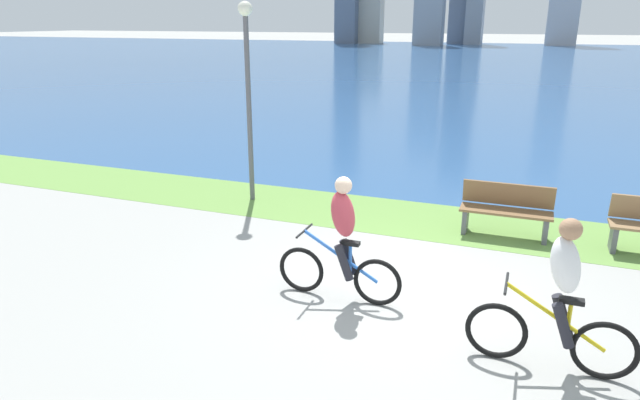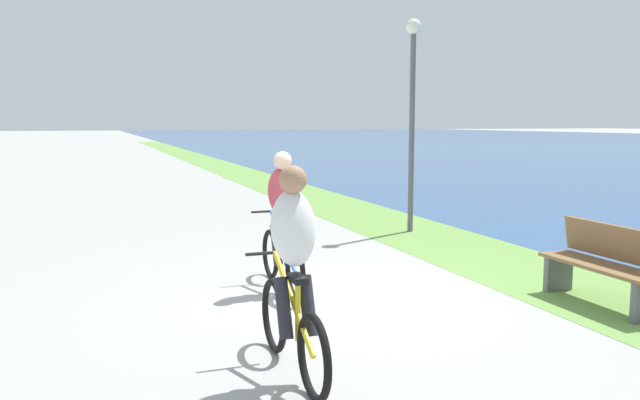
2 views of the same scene
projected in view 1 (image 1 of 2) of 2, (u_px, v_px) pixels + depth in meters
ground_plane at (389, 289)px, 7.63m from camera, size 300.00×300.00×0.00m
grass_strip_bayside at (429, 221)px, 10.24m from camera, size 120.00×2.02×0.01m
bay_water_surface at (521, 62)px, 48.55m from camera, size 300.00×84.35×0.00m
cyclist_lead at (342, 240)px, 7.14m from camera, size 1.70×0.52×1.68m
cyclist_trailing at (559, 297)px, 5.65m from camera, size 1.71×0.52×1.70m
bench_near_path at (506, 210)px, 9.42m from camera, size 1.50×0.47×0.90m
lamppost_tall at (248, 74)px, 10.68m from camera, size 0.28×0.28×3.86m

